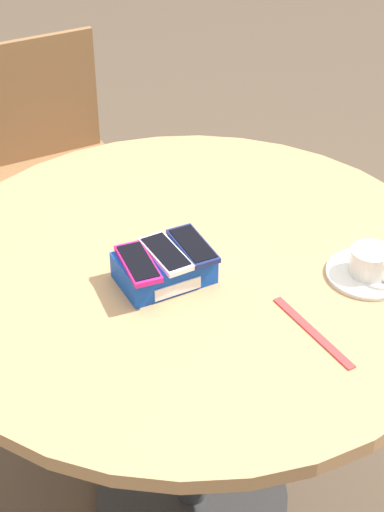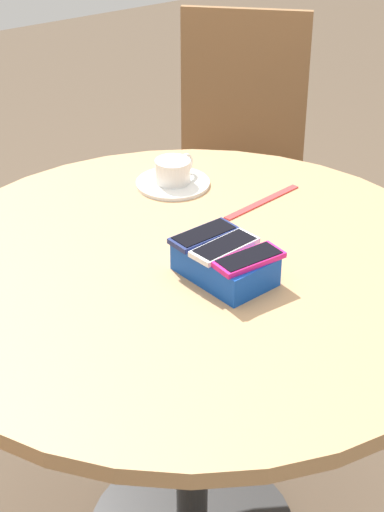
{
  "view_description": "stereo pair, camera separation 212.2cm",
  "coord_description": "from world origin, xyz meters",
  "px_view_note": "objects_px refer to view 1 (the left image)",
  "views": [
    {
      "loc": [
        -0.47,
        -1.26,
        1.72
      ],
      "look_at": [
        0.0,
        0.0,
        0.74
      ],
      "focal_mm": 60.0,
      "sensor_mm": 36.0,
      "label": 1
    },
    {
      "loc": [
        -1.13,
        0.75,
        1.55
      ],
      "look_at": [
        0.0,
        0.0,
        0.74
      ],
      "focal_mm": 60.0,
      "sensor_mm": 36.0,
      "label": 2
    }
  ],
  "objects_px": {
    "phone_navy": "(193,246)",
    "saucer": "(368,273)",
    "chair_far_side": "(54,179)",
    "coffee_cup": "(371,261)",
    "phone_white": "(166,254)",
    "round_table": "(192,310)",
    "lanyard_strap": "(313,332)",
    "phone_box": "(164,268)",
    "phone_magenta": "(138,263)"
  },
  "relations": [
    {
      "from": "phone_navy",
      "to": "chair_far_side",
      "type": "xyz_separation_m",
      "value": [
        -0.09,
        0.9,
        -0.34
      ]
    },
    {
      "from": "chair_far_side",
      "to": "coffee_cup",
      "type": "bearing_deg",
      "value": -68.7
    },
    {
      "from": "phone_white",
      "to": "chair_far_side",
      "type": "distance_m",
      "value": 0.97
    },
    {
      "from": "saucer",
      "to": "round_table",
      "type": "bearing_deg",
      "value": 153.48
    },
    {
      "from": "phone_navy",
      "to": "saucer",
      "type": "xyz_separation_m",
      "value": [
        0.31,
        -0.13,
        -0.06
      ]
    },
    {
      "from": "phone_box",
      "to": "phone_white",
      "type": "distance_m",
      "value": 0.03
    },
    {
      "from": "phone_navy",
      "to": "coffee_cup",
      "type": "bearing_deg",
      "value": -23.09
    },
    {
      "from": "phone_magenta",
      "to": "phone_navy",
      "type": "relative_size",
      "value": 0.96
    },
    {
      "from": "phone_navy",
      "to": "saucer",
      "type": "distance_m",
      "value": 0.34
    },
    {
      "from": "phone_white",
      "to": "round_table",
      "type": "bearing_deg",
      "value": 24.13
    },
    {
      "from": "phone_box",
      "to": "lanyard_strap",
      "type": "relative_size",
      "value": 0.85
    },
    {
      "from": "phone_white",
      "to": "phone_navy",
      "type": "xyz_separation_m",
      "value": [
        0.06,
        0.01,
        -0.0
      ]
    },
    {
      "from": "lanyard_strap",
      "to": "round_table",
      "type": "bearing_deg",
      "value": 115.91
    },
    {
      "from": "coffee_cup",
      "to": "chair_far_side",
      "type": "xyz_separation_m",
      "value": [
        -0.4,
        1.03,
        -0.31
      ]
    },
    {
      "from": "phone_magenta",
      "to": "chair_far_side",
      "type": "height_order",
      "value": "chair_far_side"
    },
    {
      "from": "phone_navy",
      "to": "phone_magenta",
      "type": "bearing_deg",
      "value": -171.39
    },
    {
      "from": "lanyard_strap",
      "to": "chair_far_side",
      "type": "distance_m",
      "value": 1.2
    },
    {
      "from": "round_table",
      "to": "chair_far_side",
      "type": "relative_size",
      "value": 1.3
    },
    {
      "from": "phone_box",
      "to": "phone_white",
      "type": "xyz_separation_m",
      "value": [
        0.0,
        -0.0,
        0.03
      ]
    },
    {
      "from": "phone_box",
      "to": "phone_white",
      "type": "bearing_deg",
      "value": -18.48
    },
    {
      "from": "phone_magenta",
      "to": "phone_white",
      "type": "distance_m",
      "value": 0.06
    },
    {
      "from": "round_table",
      "to": "phone_navy",
      "type": "bearing_deg",
      "value": -106.52
    },
    {
      "from": "phone_navy",
      "to": "saucer",
      "type": "relative_size",
      "value": 0.83
    },
    {
      "from": "lanyard_strap",
      "to": "phone_magenta",
      "type": "bearing_deg",
      "value": 137.9
    },
    {
      "from": "phone_box",
      "to": "lanyard_strap",
      "type": "distance_m",
      "value": 0.31
    },
    {
      "from": "phone_magenta",
      "to": "phone_navy",
      "type": "distance_m",
      "value": 0.12
    },
    {
      "from": "phone_box",
      "to": "phone_navy",
      "type": "bearing_deg",
      "value": 5.15
    },
    {
      "from": "lanyard_strap",
      "to": "chair_far_side",
      "type": "relative_size",
      "value": 0.27
    },
    {
      "from": "phone_box",
      "to": "lanyard_strap",
      "type": "xyz_separation_m",
      "value": [
        0.2,
        -0.24,
        -0.03
      ]
    },
    {
      "from": "phone_box",
      "to": "coffee_cup",
      "type": "relative_size",
      "value": 1.76
    },
    {
      "from": "round_table",
      "to": "phone_white",
      "type": "bearing_deg",
      "value": -155.87
    },
    {
      "from": "phone_white",
      "to": "phone_navy",
      "type": "relative_size",
      "value": 1.01
    },
    {
      "from": "coffee_cup",
      "to": "lanyard_strap",
      "type": "height_order",
      "value": "coffee_cup"
    },
    {
      "from": "phone_navy",
      "to": "lanyard_strap",
      "type": "xyz_separation_m",
      "value": [
        0.14,
        -0.24,
        -0.06
      ]
    },
    {
      "from": "round_table",
      "to": "phone_white",
      "type": "relative_size",
      "value": 7.79
    },
    {
      "from": "saucer",
      "to": "phone_navy",
      "type": "bearing_deg",
      "value": 157.28
    },
    {
      "from": "lanyard_strap",
      "to": "coffee_cup",
      "type": "bearing_deg",
      "value": 31.71
    },
    {
      "from": "round_table",
      "to": "saucer",
      "type": "xyz_separation_m",
      "value": [
        0.31,
        -0.15,
        0.12
      ]
    },
    {
      "from": "phone_box",
      "to": "phone_navy",
      "type": "relative_size",
      "value": 1.37
    },
    {
      "from": "phone_magenta",
      "to": "phone_white",
      "type": "relative_size",
      "value": 0.95
    },
    {
      "from": "phone_magenta",
      "to": "phone_white",
      "type": "xyz_separation_m",
      "value": [
        0.06,
        0.01,
        0.0
      ]
    },
    {
      "from": "round_table",
      "to": "lanyard_strap",
      "type": "distance_m",
      "value": 0.32
    },
    {
      "from": "round_table",
      "to": "phone_magenta",
      "type": "distance_m",
      "value": 0.22
    },
    {
      "from": "saucer",
      "to": "phone_box",
      "type": "bearing_deg",
      "value": 161.42
    },
    {
      "from": "lanyard_strap",
      "to": "chair_far_side",
      "type": "xyz_separation_m",
      "value": [
        -0.22,
        1.14,
        -0.28
      ]
    },
    {
      "from": "phone_white",
      "to": "coffee_cup",
      "type": "bearing_deg",
      "value": -18.92
    },
    {
      "from": "phone_white",
      "to": "saucer",
      "type": "distance_m",
      "value": 0.39
    },
    {
      "from": "chair_far_side",
      "to": "phone_magenta",
      "type": "bearing_deg",
      "value": -91.55
    },
    {
      "from": "phone_navy",
      "to": "coffee_cup",
      "type": "height_order",
      "value": "phone_navy"
    },
    {
      "from": "phone_white",
      "to": "chair_far_side",
      "type": "height_order",
      "value": "chair_far_side"
    }
  ]
}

